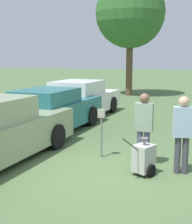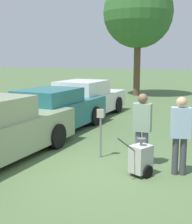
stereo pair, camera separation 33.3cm
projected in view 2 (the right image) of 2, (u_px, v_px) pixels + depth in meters
The scene contains 8 objects.
ground_plane at pixel (99, 173), 7.05m from camera, with size 120.00×120.00×0.00m, color #4C663D.
parked_car_teal at pixel (52, 112), 10.76m from camera, with size 2.33×5.24×1.52m.
parked_car_white at pixel (84, 100), 13.53m from camera, with size 2.45×5.31×1.58m.
parking_meter at pixel (101, 124), 7.99m from camera, with size 0.18×0.09×1.27m.
person_worker at pixel (142, 125), 7.35m from camera, with size 0.42×0.23×1.75m.
person_supervisor at pixel (180, 131), 6.78m from camera, with size 0.45×0.30×1.74m.
equipment_cart at pixel (141, 159), 6.82m from camera, with size 0.64×0.96×1.00m.
shade_tree at pixel (138, 13), 20.29m from camera, with size 4.56×4.56×7.71m.
Camera 2 is at (2.19, -6.34, 2.58)m, focal length 50.00 mm.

